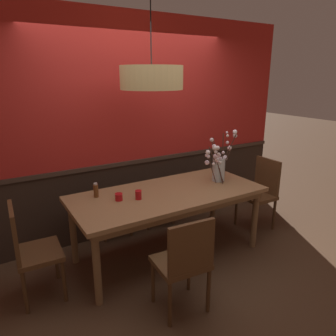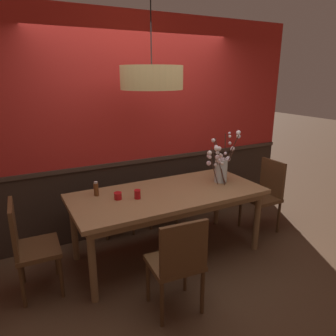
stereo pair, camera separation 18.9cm
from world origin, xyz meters
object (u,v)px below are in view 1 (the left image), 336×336
object	(u,v)px
vase_with_blossoms	(219,165)
dining_table	(168,199)
chair_head_west_end	(29,248)
chair_far_side_left	(111,193)
condiment_bottle	(96,190)
pendant_lamp	(152,78)
chair_head_east_end	(261,190)
chair_near_side_left	(185,260)
candle_holder_nearer_center	(138,195)
chair_far_side_right	(154,185)
candle_holder_nearer_edge	(119,197)

from	to	relation	value
vase_with_blossoms	dining_table	bearing A→B (deg)	-179.03
chair_head_west_end	chair_far_side_left	distance (m)	1.41
condiment_bottle	pendant_lamp	size ratio (longest dim) A/B	0.18
chair_head_east_end	chair_near_side_left	distance (m)	1.99
chair_far_side_left	condiment_bottle	size ratio (longest dim) A/B	6.16
vase_with_blossoms	condiment_bottle	bearing A→B (deg)	170.22
vase_with_blossoms	pendant_lamp	bearing A→B (deg)	174.86
chair_head_east_end	chair_near_side_left	world-z (taller)	chair_head_east_end
candle_holder_nearer_center	condiment_bottle	xyz separation A→B (m)	(-0.36, 0.29, 0.03)
candle_holder_nearer_center	condiment_bottle	distance (m)	0.46
chair_far_side_left	condiment_bottle	distance (m)	0.79
vase_with_blossoms	candle_holder_nearer_center	xyz separation A→B (m)	(-1.10, -0.03, -0.15)
dining_table	chair_far_side_right	xyz separation A→B (m)	(0.29, 0.87, -0.15)
candle_holder_nearer_center	candle_holder_nearer_edge	size ratio (longest dim) A/B	1.17
chair_head_west_end	chair_far_side_right	size ratio (longest dim) A/B	0.98
candle_holder_nearer_center	candle_holder_nearer_edge	xyz separation A→B (m)	(-0.19, 0.08, -0.01)
chair_head_west_end	chair_near_side_left	xyz separation A→B (m)	(1.09, -0.88, -0.01)
chair_head_east_end	vase_with_blossoms	size ratio (longest dim) A/B	1.56
chair_head_east_end	dining_table	bearing A→B (deg)	178.84
dining_table	candle_holder_nearer_center	size ratio (longest dim) A/B	21.83
candle_holder_nearer_center	chair_far_side_right	bearing A→B (deg)	53.40
chair_head_east_end	pendant_lamp	world-z (taller)	pendant_lamp
chair_far_side_left	pendant_lamp	distance (m)	1.66
chair_far_side_right	condiment_bottle	world-z (taller)	chair_far_side_right
chair_near_side_left	candle_holder_nearer_center	world-z (taller)	chair_near_side_left
chair_head_west_end	chair_far_side_left	world-z (taller)	chair_far_side_left
chair_far_side_left	vase_with_blossoms	size ratio (longest dim) A/B	1.60
chair_far_side_left	vase_with_blossoms	xyz separation A→B (m)	(1.07, -0.86, 0.44)
chair_head_west_end	chair_near_side_left	bearing A→B (deg)	-39.07
dining_table	chair_far_side_left	xyz separation A→B (m)	(-0.34, 0.87, -0.15)
vase_with_blossoms	pendant_lamp	distance (m)	1.33
dining_table	candle_holder_nearer_center	bearing A→B (deg)	-176.59
chair_far_side_left	candle_holder_nearer_edge	size ratio (longest dim) A/B	11.66
candle_holder_nearer_edge	condiment_bottle	size ratio (longest dim) A/B	0.53
dining_table	candle_holder_nearer_edge	distance (m)	0.57
chair_far_side_right	candle_holder_nearer_edge	size ratio (longest dim) A/B	11.44
chair_head_east_end	candle_holder_nearer_center	xyz separation A→B (m)	(-1.81, 0.01, 0.30)
chair_far_side_right	vase_with_blossoms	xyz separation A→B (m)	(0.44, -0.86, 0.44)
chair_head_east_end	candle_holder_nearer_center	distance (m)	1.84
chair_far_side_right	candle_holder_nearer_center	world-z (taller)	chair_far_side_right
vase_with_blossoms	chair_near_side_left	bearing A→B (deg)	-141.02
candle_holder_nearer_center	pendant_lamp	bearing A→B (deg)	25.60
chair_near_side_left	pendant_lamp	xyz separation A→B (m)	(0.23, 0.96, 1.47)
chair_head_west_end	vase_with_blossoms	world-z (taller)	vase_with_blossoms
chair_head_west_end	condiment_bottle	bearing A→B (deg)	19.06
chair_far_side_right	pendant_lamp	xyz separation A→B (m)	(-0.43, -0.78, 1.45)
dining_table	vase_with_blossoms	world-z (taller)	vase_with_blossoms
chair_head_west_end	pendant_lamp	size ratio (longest dim) A/B	1.08
vase_with_blossoms	chair_far_side_right	bearing A→B (deg)	116.89
chair_near_side_left	condiment_bottle	xyz separation A→B (m)	(-0.36, 1.13, 0.33)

